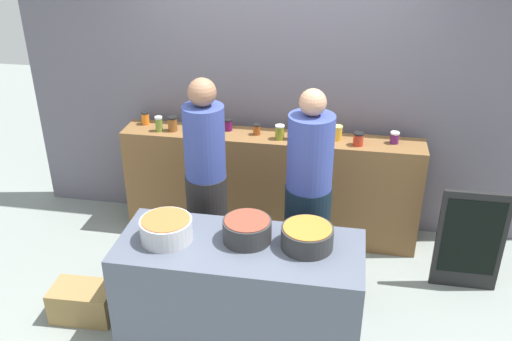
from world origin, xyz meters
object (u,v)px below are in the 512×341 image
at_px(preserve_jar_3, 197,123).
at_px(preserve_jar_11, 337,133).
at_px(preserve_jar_7, 280,132).
at_px(preserve_jar_10, 326,134).
at_px(chalkboard_sign, 470,241).
at_px(preserve_jar_9, 312,130).
at_px(cooking_pot_right, 307,237).
at_px(preserve_jar_5, 228,125).
at_px(cook_in_cap, 308,205).
at_px(bread_crate, 84,302).
at_px(cook_with_tongs, 207,192).
at_px(preserve_jar_6, 257,129).
at_px(preserve_jar_1, 159,124).
at_px(preserve_jar_4, 209,124).
at_px(preserve_jar_8, 293,132).
at_px(preserve_jar_12, 358,139).
at_px(preserve_jar_13, 395,138).
at_px(preserve_jar_2, 173,124).
at_px(cooking_pot_center, 247,230).
at_px(cooking_pot_left, 166,229).
at_px(preserve_jar_0, 145,118).

relative_size(preserve_jar_3, preserve_jar_11, 1.12).
xyz_separation_m(preserve_jar_3, preserve_jar_7, (0.77, -0.07, -0.01)).
xyz_separation_m(preserve_jar_10, chalkboard_sign, (1.22, -0.47, -0.64)).
relative_size(preserve_jar_9, cooking_pot_right, 0.34).
height_order(preserve_jar_5, cook_in_cap, cook_in_cap).
bearing_deg(cook_in_cap, bread_crate, -158.20).
relative_size(preserve_jar_9, preserve_jar_11, 0.96).
bearing_deg(cook_with_tongs, preserve_jar_6, 68.83).
bearing_deg(preserve_jar_5, preserve_jar_9, -0.72).
bearing_deg(bread_crate, preserve_jar_1, 80.45).
relative_size(preserve_jar_4, preserve_jar_8, 1.01).
xyz_separation_m(cook_with_tongs, cook_in_cap, (0.82, -0.03, -0.02)).
height_order(preserve_jar_5, preserve_jar_12, preserve_jar_12).
bearing_deg(preserve_jar_13, preserve_jar_12, -162.46).
relative_size(preserve_jar_1, preserve_jar_10, 0.98).
height_order(preserve_jar_2, cook_with_tongs, cook_with_tongs).
distance_m(preserve_jar_5, cooking_pot_center, 1.47).
bearing_deg(preserve_jar_4, bread_crate, -115.19).
distance_m(preserve_jar_12, cook_in_cap, 0.82).
bearing_deg(preserve_jar_4, preserve_jar_9, 2.38).
xyz_separation_m(preserve_jar_7, cooking_pot_center, (-0.05, -1.27, -0.20)).
bearing_deg(preserve_jar_6, preserve_jar_9, 4.90).
distance_m(preserve_jar_6, bread_crate, 2.03).
height_order(preserve_jar_12, cook_with_tongs, cook_with_tongs).
bearing_deg(preserve_jar_10, preserve_jar_6, 174.59).
relative_size(preserve_jar_9, cooking_pot_left, 0.34).
bearing_deg(cooking_pot_right, preserve_jar_4, 127.09).
bearing_deg(preserve_jar_3, preserve_jar_11, 0.43).
distance_m(preserve_jar_10, cook_in_cap, 0.77).
bearing_deg(preserve_jar_12, preserve_jar_13, 17.54).
height_order(preserve_jar_8, cooking_pot_right, preserve_jar_8).
relative_size(cooking_pot_left, cooking_pot_right, 1.02).
bearing_deg(chalkboard_sign, preserve_jar_1, 170.50).
relative_size(preserve_jar_0, cooking_pot_center, 0.35).
relative_size(preserve_jar_11, preserve_jar_12, 1.12).
distance_m(preserve_jar_9, cook_with_tongs, 1.12).
bearing_deg(preserve_jar_1, preserve_jar_4, 10.03).
relative_size(cooking_pot_left, cook_with_tongs, 0.21).
relative_size(preserve_jar_2, chalkboard_sign, 0.15).
xyz_separation_m(preserve_jar_2, preserve_jar_7, (0.98, -0.02, -0.00)).
height_order(preserve_jar_4, preserve_jar_5, preserve_jar_4).
xyz_separation_m(preserve_jar_5, cook_with_tongs, (-0.01, -0.78, -0.27)).
xyz_separation_m(cook_with_tongs, chalkboard_sign, (2.12, 0.20, -0.35)).
xyz_separation_m(preserve_jar_2, bread_crate, (-0.34, -1.37, -0.96)).
height_order(preserve_jar_10, cooking_pot_center, preserve_jar_10).
height_order(preserve_jar_3, cooking_pot_center, preserve_jar_3).
bearing_deg(preserve_jar_1, preserve_jar_0, 142.97).
bearing_deg(cooking_pot_left, preserve_jar_10, 53.89).
bearing_deg(preserve_jar_2, cook_in_cap, -28.73).
xyz_separation_m(preserve_jar_10, preserve_jar_12, (0.28, -0.02, -0.01)).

